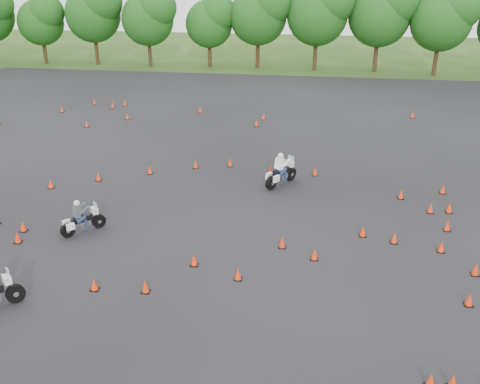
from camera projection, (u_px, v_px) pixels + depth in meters
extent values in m
plane|color=#2D5119|center=(225.00, 260.00, 21.14)|extent=(140.00, 140.00, 0.00)
plane|color=black|center=(246.00, 198.00, 26.58)|extent=(62.00, 62.00, 0.00)
cone|color=#FA330A|center=(94.00, 284.00, 19.12)|extent=(0.26, 0.26, 0.45)
cone|color=#FA330A|center=(98.00, 177.00, 28.61)|extent=(0.26, 0.26, 0.45)
cone|color=#FA330A|center=(18.00, 238.00, 22.32)|extent=(0.26, 0.26, 0.45)
cone|color=#FA330A|center=(476.00, 270.00, 20.02)|extent=(0.26, 0.26, 0.45)
cone|color=#FA330A|center=(62.00, 109.00, 41.46)|extent=(0.26, 0.26, 0.45)
cone|color=#FA330A|center=(264.00, 117.00, 39.55)|extent=(0.26, 0.26, 0.45)
cone|color=#FA330A|center=(314.00, 254.00, 21.06)|extent=(0.26, 0.26, 0.45)
cone|color=#FA330A|center=(238.00, 274.00, 19.74)|extent=(0.26, 0.26, 0.45)
cone|color=#FA330A|center=(256.00, 123.00, 37.98)|extent=(0.26, 0.26, 0.45)
cone|color=#FA330A|center=(441.00, 247.00, 21.62)|extent=(0.26, 0.26, 0.45)
cone|color=#FA330A|center=(51.00, 184.00, 27.66)|extent=(0.26, 0.26, 0.45)
cone|color=#FA330A|center=(394.00, 238.00, 22.30)|extent=(0.26, 0.26, 0.45)
cone|color=#FA330A|center=(431.00, 381.00, 14.73)|extent=(0.26, 0.26, 0.45)
cone|color=#FA330A|center=(150.00, 170.00, 29.53)|extent=(0.26, 0.26, 0.45)
cone|color=#FA330A|center=(431.00, 208.00, 24.96)|extent=(0.26, 0.26, 0.45)
cone|color=#FA330A|center=(125.00, 103.00, 43.24)|extent=(0.26, 0.26, 0.45)
cone|color=#FA330A|center=(271.00, 168.00, 29.73)|extent=(0.26, 0.26, 0.45)
cone|color=#FA330A|center=(449.00, 208.00, 24.97)|extent=(0.26, 0.26, 0.45)
cone|color=#FA330A|center=(113.00, 105.00, 42.61)|extent=(0.26, 0.26, 0.45)
cone|color=#FA330A|center=(315.00, 171.00, 29.30)|extent=(0.26, 0.26, 0.45)
cone|color=#FA330A|center=(453.00, 382.00, 14.70)|extent=(0.26, 0.26, 0.45)
cone|color=#FA330A|center=(282.00, 242.00, 21.95)|extent=(0.26, 0.26, 0.45)
cone|color=#FA330A|center=(200.00, 110.00, 41.32)|extent=(0.26, 0.26, 0.45)
cone|color=#FA330A|center=(401.00, 194.00, 26.45)|extent=(0.26, 0.26, 0.45)
cone|color=#FA330A|center=(87.00, 124.00, 37.78)|extent=(0.26, 0.26, 0.45)
cone|color=#FA330A|center=(127.00, 116.00, 39.57)|extent=(0.26, 0.26, 0.45)
cone|color=#FA330A|center=(443.00, 189.00, 27.05)|extent=(0.26, 0.26, 0.45)
cone|color=#FA330A|center=(23.00, 226.00, 23.26)|extent=(0.26, 0.26, 0.45)
cone|color=#FA330A|center=(469.00, 300.00, 18.25)|extent=(0.26, 0.26, 0.45)
cone|color=#FA330A|center=(194.00, 260.00, 20.67)|extent=(0.26, 0.26, 0.45)
cone|color=#FA330A|center=(94.00, 101.00, 43.75)|extent=(0.26, 0.26, 0.45)
cone|color=#FA330A|center=(363.00, 231.00, 22.85)|extent=(0.26, 0.26, 0.45)
cone|color=#FA330A|center=(447.00, 226.00, 23.31)|extent=(0.26, 0.26, 0.45)
cone|color=#FA330A|center=(196.00, 164.00, 30.33)|extent=(0.26, 0.26, 0.45)
cone|color=#FA330A|center=(413.00, 115.00, 40.00)|extent=(0.26, 0.26, 0.45)
cone|color=#FA330A|center=(145.00, 287.00, 18.99)|extent=(0.26, 0.26, 0.45)
cone|color=#FA330A|center=(230.00, 163.00, 30.59)|extent=(0.26, 0.26, 0.45)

